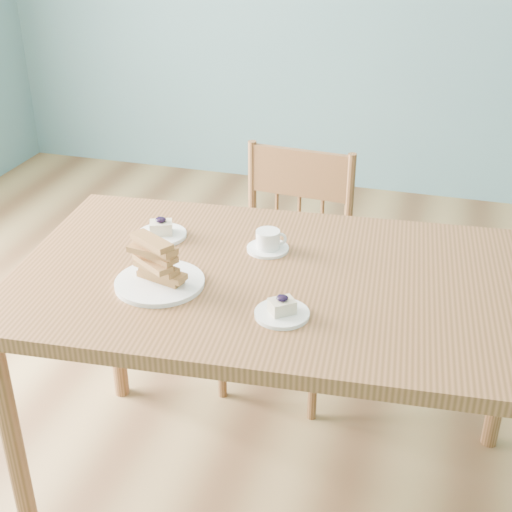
% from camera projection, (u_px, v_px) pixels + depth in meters
% --- Properties ---
extents(room, '(5.01, 5.01, 2.71)m').
position_uv_depth(room, '(305.00, 66.00, 1.80)').
color(room, '#9F7D4A').
rests_on(room, ground).
extents(dining_table, '(1.57, 0.98, 0.80)m').
position_uv_depth(dining_table, '(285.00, 301.00, 1.99)').
color(dining_table, '#915B37').
rests_on(dining_table, ground).
extents(dining_chair, '(0.45, 0.43, 0.91)m').
position_uv_depth(dining_chair, '(287.00, 273.00, 2.65)').
color(dining_chair, '#915B37').
rests_on(dining_chair, ground).
extents(cheesecake_plate_near, '(0.14, 0.14, 0.06)m').
position_uv_depth(cheesecake_plate_near, '(282.00, 311.00, 1.77)').
color(cheesecake_plate_near, white).
rests_on(cheesecake_plate_near, dining_table).
extents(cheesecake_plate_far, '(0.15, 0.15, 0.06)m').
position_uv_depth(cheesecake_plate_far, '(161.00, 232.00, 2.16)').
color(cheesecake_plate_far, white).
rests_on(cheesecake_plate_far, dining_table).
extents(coffee_cup, '(0.12, 0.12, 0.06)m').
position_uv_depth(coffee_cup, '(268.00, 242.00, 2.08)').
color(coffee_cup, white).
rests_on(coffee_cup, dining_table).
extents(biscotti_plate, '(0.24, 0.24, 0.14)m').
position_uv_depth(biscotti_plate, '(159.00, 269.00, 1.89)').
color(biscotti_plate, white).
rests_on(biscotti_plate, dining_table).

